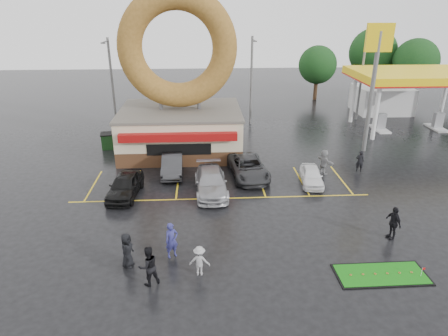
{
  "coord_description": "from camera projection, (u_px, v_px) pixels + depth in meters",
  "views": [
    {
      "loc": [
        -1.12,
        -20.31,
        12.08
      ],
      "look_at": [
        0.2,
        3.38,
        2.2
      ],
      "focal_mm": 32.0,
      "sensor_mm": 36.0,
      "label": 1
    }
  ],
  "objects": [
    {
      "name": "gas_station",
      "position": [
        401.0,
        88.0,
        42.33
      ],
      "size": [
        12.3,
        13.65,
        5.9
      ],
      "color": "silver",
      "rests_on": "ground"
    },
    {
      "name": "shell_sign",
      "position": [
        376.0,
        65.0,
        32.31
      ],
      "size": [
        2.2,
        0.36,
        10.6
      ],
      "color": "slate",
      "rests_on": "ground"
    },
    {
      "name": "dumpster",
      "position": [
        112.0,
        141.0,
        35.56
      ],
      "size": [
        1.97,
        1.48,
        1.3
      ],
      "primitive_type": "cube",
      "rotation": [
        0.0,
        0.0,
        0.16
      ],
      "color": "#163A17",
      "rests_on": "ground"
    },
    {
      "name": "person_blue",
      "position": [
        172.0,
        240.0,
        20.16
      ],
      "size": [
        0.83,
        0.73,
        1.9
      ],
      "primitive_type": "imported",
      "rotation": [
        0.0,
        0.0,
        0.5
      ],
      "color": "navy",
      "rests_on": "ground"
    },
    {
      "name": "person_hoodie",
      "position": [
        199.0,
        261.0,
        18.87
      ],
      "size": [
        1.07,
        0.71,
        1.53
      ],
      "primitive_type": "imported",
      "rotation": [
        0.0,
        0.0,
        2.99
      ],
      "color": "#969698",
      "rests_on": "ground"
    },
    {
      "name": "streetlight_mid",
      "position": [
        251.0,
        79.0,
        41.07
      ],
      "size": [
        0.4,
        2.21,
        9.0
      ],
      "color": "slate",
      "rests_on": "ground"
    },
    {
      "name": "ground",
      "position": [
        224.0,
        225.0,
        23.42
      ],
      "size": [
        120.0,
        120.0,
        0.0
      ],
      "primitive_type": "plane",
      "color": "black",
      "rests_on": "ground"
    },
    {
      "name": "tree_far_c",
      "position": [
        373.0,
        52.0,
        53.64
      ],
      "size": [
        6.3,
        6.3,
        9.0
      ],
      "color": "#332114",
      "rests_on": "ground"
    },
    {
      "name": "car_white",
      "position": [
        311.0,
        176.0,
        28.51
      ],
      "size": [
        1.89,
        3.78,
        1.24
      ],
      "primitive_type": "imported",
      "rotation": [
        0.0,
        0.0,
        -0.12
      ],
      "color": "white",
      "rests_on": "ground"
    },
    {
      "name": "donut_shop",
      "position": [
        180.0,
        100.0,
        33.51
      ],
      "size": [
        10.2,
        8.7,
        13.5
      ],
      "color": "#472B19",
      "rests_on": "ground"
    },
    {
      "name": "car_silver",
      "position": [
        211.0,
        182.0,
        27.16
      ],
      "size": [
        2.34,
        5.27,
        1.5
      ],
      "primitive_type": "imported",
      "rotation": [
        0.0,
        0.0,
        0.05
      ],
      "color": "#99999D",
      "rests_on": "ground"
    },
    {
      "name": "streetlight_left",
      "position": [
        112.0,
        82.0,
        39.43
      ],
      "size": [
        0.4,
        2.21,
        9.0
      ],
      "color": "slate",
      "rests_on": "ground"
    },
    {
      "name": "car_black",
      "position": [
        125.0,
        185.0,
        26.66
      ],
      "size": [
        2.26,
        4.63,
        1.52
      ],
      "primitive_type": "imported",
      "rotation": [
        0.0,
        0.0,
        -0.11
      ],
      "color": "black",
      "rests_on": "ground"
    },
    {
      "name": "tree_far_a",
      "position": [
        416.0,
        61.0,
        50.41
      ],
      "size": [
        5.6,
        5.6,
        8.0
      ],
      "color": "#332114",
      "rests_on": "ground"
    },
    {
      "name": "putting_green",
      "position": [
        381.0,
        274.0,
        19.09
      ],
      "size": [
        4.4,
        1.93,
        0.55
      ],
      "color": "black",
      "rests_on": "ground"
    },
    {
      "name": "person_blackjkt",
      "position": [
        148.0,
        266.0,
        18.16
      ],
      "size": [
        1.19,
        1.1,
        1.96
      ],
      "primitive_type": "imported",
      "rotation": [
        0.0,
        0.0,
        3.62
      ],
      "color": "black",
      "rests_on": "ground"
    },
    {
      "name": "streetlight_right",
      "position": [
        362.0,
        76.0,
        42.61
      ],
      "size": [
        0.4,
        2.21,
        9.0
      ],
      "color": "slate",
      "rests_on": "ground"
    },
    {
      "name": "person_walker_near",
      "position": [
        324.0,
        162.0,
        30.1
      ],
      "size": [
        1.17,
        1.84,
        1.9
      ],
      "primitive_type": "imported",
      "rotation": [
        0.0,
        0.0,
        1.95
      ],
      "color": "gray",
      "rests_on": "ground"
    },
    {
      "name": "tree_far_d",
      "position": [
        318.0,
        65.0,
        51.89
      ],
      "size": [
        4.9,
        4.9,
        7.0
      ],
      "color": "#332114",
      "rests_on": "ground"
    },
    {
      "name": "car_grey",
      "position": [
        248.0,
        167.0,
        29.59
      ],
      "size": [
        3.01,
        5.6,
        1.49
      ],
      "primitive_type": "imported",
      "rotation": [
        0.0,
        0.0,
        0.1
      ],
      "color": "#2E2F31",
      "rests_on": "ground"
    },
    {
      "name": "person_walker_far",
      "position": [
        360.0,
        161.0,
        30.53
      ],
      "size": [
        0.68,
        0.53,
        1.66
      ],
      "primitive_type": "imported",
      "rotation": [
        0.0,
        0.0,
        2.9
      ],
      "color": "black",
      "rests_on": "ground"
    },
    {
      "name": "car_dgrey",
      "position": [
        172.0,
        165.0,
        30.17
      ],
      "size": [
        1.66,
        4.44,
        1.45
      ],
      "primitive_type": "imported",
      "rotation": [
        0.0,
        0.0,
        0.03
      ],
      "color": "#29292B",
      "rests_on": "ground"
    },
    {
      "name": "person_cameraman",
      "position": [
        393.0,
        223.0,
        21.76
      ],
      "size": [
        0.73,
        1.2,
        1.91
      ],
      "primitive_type": "imported",
      "rotation": [
        0.0,
        0.0,
        -1.32
      ],
      "color": "black",
      "rests_on": "ground"
    },
    {
      "name": "person_bystander",
      "position": [
        127.0,
        250.0,
        19.45
      ],
      "size": [
        0.77,
        0.99,
        1.8
      ],
      "primitive_type": "imported",
      "rotation": [
        0.0,
        0.0,
        1.32
      ],
      "color": "black",
      "rests_on": "ground"
    }
  ]
}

